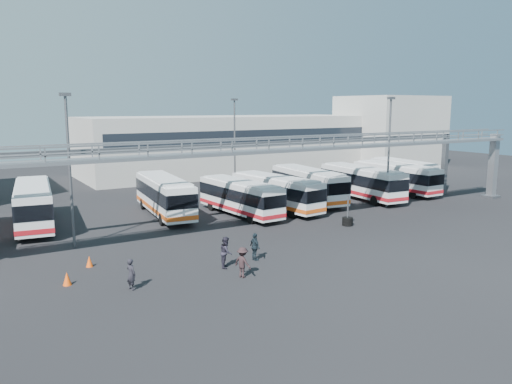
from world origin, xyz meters
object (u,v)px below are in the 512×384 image
bus_4 (240,196)px  bus_7 (361,181)px  light_pole_mid (389,146)px  pedestrian_c (243,262)px  bus_9 (403,171)px  bus_6 (308,184)px  bus_3 (164,195)px  pedestrian_b (226,252)px  bus_1 (33,203)px  pedestrian_a (131,274)px  cone_left (67,279)px  light_pole_back (235,140)px  light_pole_left (69,163)px  tire_stack (347,221)px  cone_right (89,261)px  pedestrian_d (255,247)px  bus_5 (276,191)px  bus_8 (396,177)px

bus_4 → bus_7: (14.45, 0.40, 0.14)m
light_pole_mid → pedestrian_c: light_pole_mid is taller
bus_9 → bus_6: bearing=-163.0°
bus_3 → bus_6: bearing=1.1°
bus_3 → pedestrian_b: 15.44m
bus_1 → pedestrian_c: size_ratio=6.67×
pedestrian_a → cone_left: bearing=30.5°
light_pole_back → bus_1: bearing=-163.6°
light_pole_mid → cone_left: light_pole_mid is taller
light_pole_left → tire_stack: size_ratio=4.25×
light_pole_left → pedestrian_c: size_ratio=5.96×
bus_9 → cone_right: bearing=-154.8°
bus_9 → pedestrian_d: bus_9 is taller
light_pole_mid → bus_9: (11.48, 8.53, -4.05)m
bus_5 → bus_6: size_ratio=0.96×
bus_6 → pedestrian_c: (-16.58, -15.98, -0.96)m
bus_3 → bus_7: 20.29m
bus_7 → pedestrian_c: size_ratio=6.44×
bus_1 → pedestrian_d: bus_1 is taller
cone_left → cone_right: cone_left is taller
pedestrian_d → cone_right: pedestrian_d is taller
light_pole_mid → bus_1: light_pole_mid is taller
cone_left → bus_4: bearing=32.3°
light_pole_mid → cone_left: (-29.84, -6.27, -5.37)m
bus_8 → bus_7: bearing=-174.0°
bus_3 → bus_4: size_ratio=1.11×
bus_3 → cone_right: bearing=-122.5°
bus_1 → tire_stack: bus_1 is taller
bus_3 → pedestrian_a: bearing=-110.0°
bus_5 → pedestrian_d: size_ratio=6.19×
bus_3 → pedestrian_b: bus_3 is taller
bus_6 → pedestrian_c: size_ratio=6.44×
bus_7 → bus_9: bus_7 is taller
bus_5 → pedestrian_a: 21.66m
light_pole_left → pedestrian_a: size_ratio=6.16×
bus_8 → pedestrian_c: bearing=-153.1°
pedestrian_d → bus_7: bearing=-58.0°
bus_7 → tire_stack: size_ratio=4.59×
light_pole_left → cone_left: bearing=-104.2°
bus_9 → bus_8: bearing=-137.6°
light_pole_mid → cone_right: 28.86m
bus_1 → bus_8: (36.02, -3.52, -0.10)m
light_pole_back → bus_7: 14.36m
pedestrian_a → bus_7: bearing=-82.8°
cone_left → tire_stack: tire_stack is taller
bus_8 → cone_left: (-36.44, -11.45, -1.42)m
bus_1 → tire_stack: size_ratio=4.76×
light_pole_mid → bus_1: size_ratio=0.89×
pedestrian_c → pedestrian_b: bearing=-20.7°
light_pole_back → pedestrian_a: bearing=-128.9°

